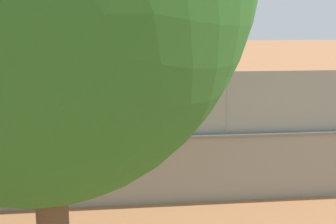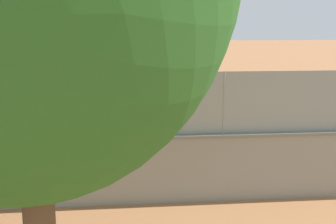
{
  "view_description": "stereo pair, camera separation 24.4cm",
  "coord_description": "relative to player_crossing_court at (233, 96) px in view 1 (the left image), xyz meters",
  "views": [
    {
      "loc": [
        1.15,
        24.68,
        4.6
      ],
      "look_at": [
        -1.21,
        7.01,
        1.07
      ],
      "focal_mm": 45.74,
      "sensor_mm": 36.0,
      "label": 1
    },
    {
      "loc": [
        0.91,
        24.71,
        4.6
      ],
      "look_at": [
        -1.21,
        7.01,
        1.07
      ],
      "focal_mm": 45.74,
      "sensor_mm": 36.0,
      "label": 2
    }
  ],
  "objects": [
    {
      "name": "perimeter_wall",
      "position": [
        3.37,
        11.06,
        -0.08
      ],
      "size": [
        26.65,
        0.97,
        1.84
      ],
      "color": "gray",
      "rests_on": "ground_plane"
    },
    {
      "name": "player_crossing_court",
      "position": [
        0.0,
        0.0,
        0.0
      ],
      "size": [
        0.79,
        1.29,
        1.69
      ],
      "color": "black",
      "rests_on": "ground_plane"
    },
    {
      "name": "fence_panel_on_wall",
      "position": [
        3.37,
        11.06,
        1.66
      ],
      "size": [
        26.18,
        0.58,
        1.65
      ],
      "color": "gray",
      "rests_on": "perimeter_wall"
    },
    {
      "name": "ground_plane",
      "position": [
        5.23,
        -2.86,
        -1.01
      ],
      "size": [
        260.0,
        260.0,
        0.0
      ],
      "primitive_type": "plane",
      "color": "#A36B42"
    },
    {
      "name": "sports_ball",
      "position": [
        -1.46,
        1.23,
        -0.96
      ],
      "size": [
        0.1,
        0.1,
        0.1
      ],
      "primitive_type": "sphere",
      "color": "yellow",
      "rests_on": "ground_plane"
    },
    {
      "name": "player_near_wall_returning",
      "position": [
        8.59,
        -2.39,
        -0.1
      ],
      "size": [
        1.0,
        0.77,
        1.54
      ],
      "color": "#591919",
      "rests_on": "ground_plane"
    }
  ]
}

